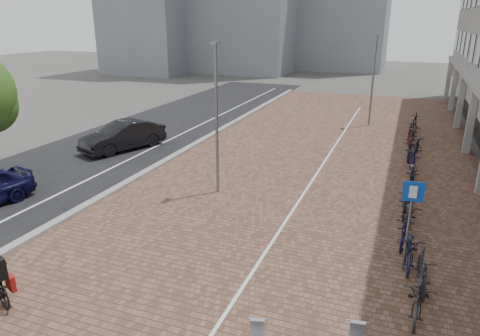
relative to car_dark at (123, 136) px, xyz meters
name	(u,v)px	position (x,y,z in m)	size (l,w,h in m)	color
ground	(160,281)	(8.32, -10.18, -0.76)	(140.00, 140.00, 0.00)	#474442
plaza_brick	(321,161)	(10.32, 1.82, -0.75)	(14.50, 42.00, 0.04)	brown
street_asphalt	(133,140)	(-0.68, 1.82, -0.75)	(8.00, 50.00, 0.03)	black
curb	(193,145)	(3.22, 1.82, -0.69)	(0.35, 42.00, 0.14)	gray
lane_line	(163,143)	(1.32, 1.82, -0.73)	(0.12, 44.00, 0.00)	white
parking_line	(325,161)	(10.52, 1.82, -0.72)	(0.10, 30.00, 0.00)	white
car_dark	(123,136)	(0.00, 0.00, 0.00)	(1.60, 4.59, 1.51)	black
parking_sign	(410,211)	(14.40, -7.28, 1.06)	(0.56, 0.12, 2.66)	slate
lamp_near	(217,122)	(7.21, -3.80, 2.16)	(0.12, 0.12, 5.84)	gray
lamp_far	(373,82)	(11.76, 10.44, 2.13)	(0.12, 0.12, 5.77)	slate
bike_row	(412,169)	(14.52, 0.47, -0.24)	(1.19, 21.45, 1.05)	#232328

